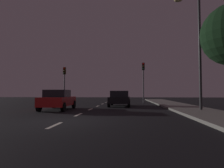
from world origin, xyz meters
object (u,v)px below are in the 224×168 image
at_px(traffic_signal_right, 143,75).
at_px(car_adjacent_lane, 58,100).
at_px(car_stopped_ahead, 120,98).
at_px(street_lamp_right, 196,43).
at_px(traffic_signal_left, 64,78).

bearing_deg(traffic_signal_right, car_adjacent_lane, -126.40).
relative_size(car_stopped_ahead, street_lamp_right, 0.53).
bearing_deg(car_stopped_ahead, traffic_signal_left, 142.42).
bearing_deg(traffic_signal_left, street_lamp_right, -40.29).
distance_m(traffic_signal_right, car_adjacent_lane, 12.45).
height_order(car_stopped_ahead, car_adjacent_lane, car_adjacent_lane).
bearing_deg(street_lamp_right, traffic_signal_left, 139.71).
height_order(traffic_signal_left, street_lamp_right, street_lamp_right).
bearing_deg(street_lamp_right, traffic_signal_right, 104.29).
relative_size(traffic_signal_left, car_stopped_ahead, 1.07).
relative_size(car_adjacent_lane, street_lamp_right, 0.55).
height_order(traffic_signal_right, car_adjacent_lane, traffic_signal_right).
relative_size(traffic_signal_left, car_adjacent_lane, 1.03).
bearing_deg(street_lamp_right, car_adjacent_lane, 174.69).
height_order(traffic_signal_left, traffic_signal_right, traffic_signal_right).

